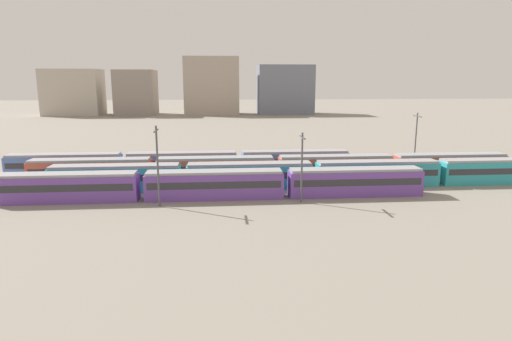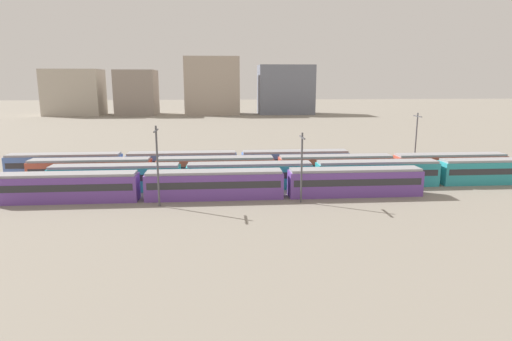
{
  "view_description": "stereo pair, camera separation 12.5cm",
  "coord_description": "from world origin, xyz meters",
  "px_view_note": "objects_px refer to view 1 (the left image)",
  "views": [
    {
      "loc": [
        17.46,
        -55.78,
        15.27
      ],
      "look_at": [
        22.82,
        7.8,
        2.04
      ],
      "focal_mm": 30.43,
      "sensor_mm": 36.0,
      "label": 1
    },
    {
      "loc": [
        17.58,
        -55.79,
        15.27
      ],
      "look_at": [
        22.82,
        7.8,
        2.04
      ],
      "focal_mm": 30.43,
      "sensor_mm": 36.0,
      "label": 2
    }
  ],
  "objects_px": {
    "train_track_0": "(215,184)",
    "catenary_pole_1": "(416,137)",
    "train_track_2": "(276,168)",
    "train_track_3": "(182,163)",
    "catenary_pole_0": "(302,164)",
    "train_track_1": "(377,173)",
    "catenary_pole_2": "(158,162)"
  },
  "relations": [
    {
      "from": "train_track_1",
      "to": "train_track_2",
      "type": "height_order",
      "value": "same"
    },
    {
      "from": "train_track_2",
      "to": "catenary_pole_1",
      "type": "height_order",
      "value": "catenary_pole_1"
    },
    {
      "from": "train_track_2",
      "to": "catenary_pole_0",
      "type": "bearing_deg",
      "value": -83.54
    },
    {
      "from": "catenary_pole_1",
      "to": "train_track_0",
      "type": "bearing_deg",
      "value": -152.7
    },
    {
      "from": "train_track_0",
      "to": "catenary_pole_1",
      "type": "distance_m",
      "value": 40.25
    },
    {
      "from": "train_track_2",
      "to": "catenary_pole_0",
      "type": "xyz_separation_m",
      "value": [
        1.5,
        -13.22,
        3.11
      ]
    },
    {
      "from": "catenary_pole_2",
      "to": "train_track_3",
      "type": "bearing_deg",
      "value": 85.95
    },
    {
      "from": "train_track_0",
      "to": "train_track_3",
      "type": "bearing_deg",
      "value": 109.42
    },
    {
      "from": "train_track_0",
      "to": "train_track_1",
      "type": "bearing_deg",
      "value": 12.29
    },
    {
      "from": "train_track_3",
      "to": "train_track_0",
      "type": "bearing_deg",
      "value": -70.58
    },
    {
      "from": "train_track_0",
      "to": "catenary_pole_1",
      "type": "height_order",
      "value": "catenary_pole_1"
    },
    {
      "from": "catenary_pole_2",
      "to": "train_track_1",
      "type": "bearing_deg",
      "value": 15.2
    },
    {
      "from": "train_track_2",
      "to": "catenary_pole_2",
      "type": "height_order",
      "value": "catenary_pole_2"
    },
    {
      "from": "catenary_pole_2",
      "to": "train_track_0",
      "type": "bearing_deg",
      "value": 24.73
    },
    {
      "from": "catenary_pole_0",
      "to": "train_track_3",
      "type": "bearing_deg",
      "value": 131.9
    },
    {
      "from": "train_track_3",
      "to": "catenary_pole_0",
      "type": "distance_m",
      "value": 24.95
    },
    {
      "from": "train_track_0",
      "to": "train_track_2",
      "type": "height_order",
      "value": "same"
    },
    {
      "from": "train_track_0",
      "to": "catenary_pole_0",
      "type": "bearing_deg",
      "value": -14.36
    },
    {
      "from": "catenary_pole_1",
      "to": "train_track_3",
      "type": "bearing_deg",
      "value": -176.12
    },
    {
      "from": "catenary_pole_0",
      "to": "catenary_pole_2",
      "type": "relative_size",
      "value": 0.9
    },
    {
      "from": "train_track_2",
      "to": "catenary_pole_1",
      "type": "bearing_deg",
      "value": 17.02
    },
    {
      "from": "train_track_0",
      "to": "train_track_3",
      "type": "relative_size",
      "value": 1.0
    },
    {
      "from": "train_track_2",
      "to": "train_track_1",
      "type": "bearing_deg",
      "value": -19.93
    },
    {
      "from": "train_track_1",
      "to": "train_track_0",
      "type": "bearing_deg",
      "value": -167.71
    },
    {
      "from": "train_track_3",
      "to": "catenary_pole_0",
      "type": "height_order",
      "value": "catenary_pole_0"
    },
    {
      "from": "train_track_1",
      "to": "catenary_pole_0",
      "type": "xyz_separation_m",
      "value": [
        -12.85,
        -8.02,
        3.11
      ]
    },
    {
      "from": "train_track_1",
      "to": "train_track_2",
      "type": "xyz_separation_m",
      "value": [
        -14.34,
        5.2,
        0.0
      ]
    },
    {
      "from": "train_track_3",
      "to": "train_track_2",
      "type": "bearing_deg",
      "value": -19.08
    },
    {
      "from": "train_track_0",
      "to": "train_track_2",
      "type": "distance_m",
      "value": 14.11
    },
    {
      "from": "train_track_0",
      "to": "train_track_1",
      "type": "xyz_separation_m",
      "value": [
        23.88,
        5.2,
        0.0
      ]
    },
    {
      "from": "train_track_2",
      "to": "catenary_pole_2",
      "type": "bearing_deg",
      "value": -140.38
    },
    {
      "from": "train_track_2",
      "to": "train_track_3",
      "type": "distance_m",
      "value": 15.91
    }
  ]
}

